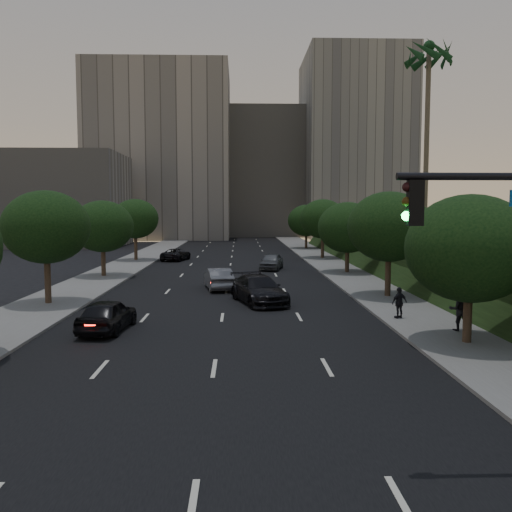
{
  "coord_description": "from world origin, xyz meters",
  "views": [
    {
      "loc": [
        0.9,
        -13.71,
        5.62
      ],
      "look_at": [
        1.62,
        9.58,
        3.6
      ],
      "focal_mm": 38.0,
      "sensor_mm": 36.0,
      "label": 1
    }
  ],
  "objects_px": {
    "sedan_far_left": "(176,255)",
    "sedan_far_right": "(272,261)",
    "pedestrian_b": "(459,310)",
    "sedan_mid_left": "(218,279)",
    "pedestrian_c": "(399,303)",
    "sedan_near_right": "(259,290)",
    "sedan_near_left": "(107,315)"
  },
  "relations": [
    {
      "from": "sedan_near_right",
      "to": "pedestrian_b",
      "type": "height_order",
      "value": "pedestrian_b"
    },
    {
      "from": "sedan_near_left",
      "to": "pedestrian_c",
      "type": "xyz_separation_m",
      "value": [
        14.13,
        1.86,
        0.18
      ]
    },
    {
      "from": "sedan_far_left",
      "to": "pedestrian_b",
      "type": "xyz_separation_m",
      "value": [
        16.86,
        -35.41,
        0.44
      ]
    },
    {
      "from": "sedan_near_left",
      "to": "sedan_far_left",
      "type": "relative_size",
      "value": 0.93
    },
    {
      "from": "sedan_far_right",
      "to": "pedestrian_c",
      "type": "distance_m",
      "value": 23.94
    },
    {
      "from": "sedan_far_left",
      "to": "sedan_far_right",
      "type": "relative_size",
      "value": 1.06
    },
    {
      "from": "pedestrian_b",
      "to": "pedestrian_c",
      "type": "xyz_separation_m",
      "value": [
        -1.89,
        2.84,
        -0.16
      ]
    },
    {
      "from": "sedan_near_left",
      "to": "pedestrian_c",
      "type": "distance_m",
      "value": 14.25
    },
    {
      "from": "sedan_far_right",
      "to": "sedan_mid_left",
      "type": "bearing_deg",
      "value": -97.44
    },
    {
      "from": "sedan_mid_left",
      "to": "pedestrian_c",
      "type": "height_order",
      "value": "pedestrian_c"
    },
    {
      "from": "sedan_mid_left",
      "to": "pedestrian_c",
      "type": "xyz_separation_m",
      "value": [
        9.52,
        -11.07,
        0.18
      ]
    },
    {
      "from": "sedan_mid_left",
      "to": "sedan_near_right",
      "type": "relative_size",
      "value": 0.81
    },
    {
      "from": "sedan_far_left",
      "to": "sedan_far_right",
      "type": "height_order",
      "value": "sedan_far_right"
    },
    {
      "from": "pedestrian_b",
      "to": "pedestrian_c",
      "type": "relative_size",
      "value": 1.21
    },
    {
      "from": "sedan_near_left",
      "to": "pedestrian_b",
      "type": "bearing_deg",
      "value": -178.16
    },
    {
      "from": "sedan_far_left",
      "to": "sedan_far_right",
      "type": "xyz_separation_m",
      "value": [
        9.93,
        -9.17,
        0.11
      ]
    },
    {
      "from": "sedan_near_left",
      "to": "sedan_mid_left",
      "type": "xyz_separation_m",
      "value": [
        4.61,
        12.93,
        -0.0
      ]
    },
    {
      "from": "sedan_far_left",
      "to": "pedestrian_c",
      "type": "distance_m",
      "value": 35.85
    },
    {
      "from": "pedestrian_b",
      "to": "sedan_near_right",
      "type": "bearing_deg",
      "value": -33.08
    },
    {
      "from": "sedan_far_left",
      "to": "pedestrian_b",
      "type": "distance_m",
      "value": 39.22
    },
    {
      "from": "sedan_near_right",
      "to": "sedan_far_right",
      "type": "xyz_separation_m",
      "value": [
        1.83,
        18.03,
        -0.06
      ]
    },
    {
      "from": "pedestrian_c",
      "to": "sedan_mid_left",
      "type": "bearing_deg",
      "value": -74.11
    },
    {
      "from": "pedestrian_b",
      "to": "sedan_far_right",
      "type": "bearing_deg",
      "value": -65.15
    },
    {
      "from": "sedan_far_left",
      "to": "sedan_near_left",
      "type": "bearing_deg",
      "value": 104.01
    },
    {
      "from": "sedan_far_left",
      "to": "pedestrian_c",
      "type": "height_order",
      "value": "pedestrian_c"
    },
    {
      "from": "sedan_far_right",
      "to": "pedestrian_c",
      "type": "bearing_deg",
      "value": -65.34
    },
    {
      "from": "sedan_mid_left",
      "to": "sedan_far_left",
      "type": "distance_m",
      "value": 22.19
    },
    {
      "from": "sedan_near_left",
      "to": "sedan_far_right",
      "type": "distance_m",
      "value": 26.85
    },
    {
      "from": "sedan_mid_left",
      "to": "pedestrian_c",
      "type": "bearing_deg",
      "value": 120.27
    },
    {
      "from": "sedan_far_right",
      "to": "pedestrian_b",
      "type": "relative_size",
      "value": 2.38
    },
    {
      "from": "sedan_near_right",
      "to": "pedestrian_c",
      "type": "height_order",
      "value": "pedestrian_c"
    },
    {
      "from": "sedan_near_left",
      "to": "sedan_far_left",
      "type": "xyz_separation_m",
      "value": [
        -0.85,
        34.44,
        -0.1
      ]
    }
  ]
}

